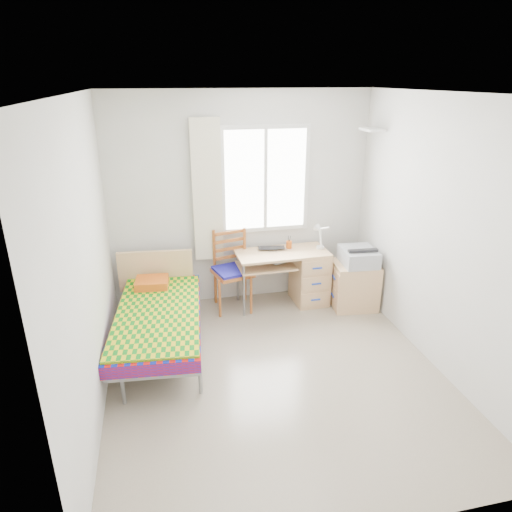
{
  "coord_description": "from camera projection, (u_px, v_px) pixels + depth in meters",
  "views": [
    {
      "loc": [
        -1.0,
        -3.62,
        2.72
      ],
      "look_at": [
        -0.08,
        0.55,
        1.04
      ],
      "focal_mm": 32.0,
      "sensor_mm": 36.0,
      "label": 1
    }
  ],
  "objects": [
    {
      "name": "curtain",
      "position": [
        207.0,
        192.0,
        5.4
      ],
      "size": [
        0.35,
        0.05,
        1.7
      ],
      "primitive_type": "cube",
      "color": "#EBE8C2",
      "rests_on": "wall_back"
    },
    {
      "name": "cabinet",
      "position": [
        354.0,
        285.0,
        5.7
      ],
      "size": [
        0.59,
        0.53,
        0.58
      ],
      "rotation": [
        0.0,
        0.0,
        -0.11
      ],
      "color": "tan",
      "rests_on": "floor"
    },
    {
      "name": "pen_cup",
      "position": [
        289.0,
        245.0,
        5.73
      ],
      "size": [
        0.07,
        0.07,
        0.09
      ],
      "primitive_type": "cylinder",
      "rotation": [
        0.0,
        0.0,
        -0.03
      ],
      "color": "#D06517",
      "rests_on": "desk"
    },
    {
      "name": "bed",
      "position": [
        158.0,
        314.0,
        4.8
      ],
      "size": [
        1.03,
        1.92,
        0.8
      ],
      "rotation": [
        0.0,
        0.0,
        -0.09
      ],
      "color": "gray",
      "rests_on": "floor"
    },
    {
      "name": "task_lamp",
      "position": [
        320.0,
        234.0,
        5.53
      ],
      "size": [
        0.22,
        0.31,
        0.38
      ],
      "rotation": [
        0.0,
        0.0,
        0.35
      ],
      "color": "white",
      "rests_on": "desk"
    },
    {
      "name": "chair",
      "position": [
        232.0,
        266.0,
        5.6
      ],
      "size": [
        0.52,
        0.52,
        0.99
      ],
      "rotation": [
        0.0,
        0.0,
        0.25
      ],
      "color": "#AE4A21",
      "rests_on": "floor"
    },
    {
      "name": "printer",
      "position": [
        359.0,
        256.0,
        5.55
      ],
      "size": [
        0.43,
        0.49,
        0.2
      ],
      "rotation": [
        0.0,
        0.0,
        -0.07
      ],
      "color": "#AFB2B8",
      "rests_on": "cabinet"
    },
    {
      "name": "floor",
      "position": [
        276.0,
        373.0,
        4.49
      ],
      "size": [
        3.5,
        3.5,
        0.0
      ],
      "primitive_type": "plane",
      "color": "#BCAD93",
      "rests_on": "ground"
    },
    {
      "name": "desk",
      "position": [
        304.0,
        274.0,
        5.79
      ],
      "size": [
        1.15,
        0.55,
        0.71
      ],
      "rotation": [
        0.0,
        0.0,
        0.03
      ],
      "color": "#E3A777",
      "rests_on": "floor"
    },
    {
      "name": "book",
      "position": [
        270.0,
        262.0,
        5.63
      ],
      "size": [
        0.23,
        0.27,
        0.02
      ],
      "primitive_type": "imported",
      "rotation": [
        0.0,
        0.0,
        0.34
      ],
      "color": "gray",
      "rests_on": "desk"
    },
    {
      "name": "wall_left",
      "position": [
        87.0,
        265.0,
        3.69
      ],
      "size": [
        0.0,
        3.5,
        3.5
      ],
      "primitive_type": "plane",
      "rotation": [
        1.57,
        0.0,
        1.57
      ],
      "color": "silver",
      "rests_on": "ground"
    },
    {
      "name": "wall_back",
      "position": [
        241.0,
        201.0,
        5.6
      ],
      "size": [
        3.2,
        0.0,
        3.2
      ],
      "primitive_type": "plane",
      "rotation": [
        1.57,
        0.0,
        0.0
      ],
      "color": "silver",
      "rests_on": "ground"
    },
    {
      "name": "floating_shelf",
      "position": [
        372.0,
        130.0,
        5.27
      ],
      "size": [
        0.2,
        0.32,
        0.03
      ],
      "primitive_type": "cube",
      "color": "white",
      "rests_on": "wall_right"
    },
    {
      "name": "window",
      "position": [
        265.0,
        180.0,
        5.55
      ],
      "size": [
        1.1,
        0.04,
        1.3
      ],
      "color": "white",
      "rests_on": "wall_back"
    },
    {
      "name": "wall_right",
      "position": [
        440.0,
        237.0,
        4.33
      ],
      "size": [
        0.0,
        3.5,
        3.5
      ],
      "primitive_type": "plane",
      "rotation": [
        1.57,
        0.0,
        -1.57
      ],
      "color": "silver",
      "rests_on": "ground"
    },
    {
      "name": "laptop",
      "position": [
        272.0,
        250.0,
        5.65
      ],
      "size": [
        0.36,
        0.26,
        0.03
      ],
      "primitive_type": "imported",
      "rotation": [
        0.0,
        0.0,
        -0.13
      ],
      "color": "black",
      "rests_on": "desk"
    },
    {
      "name": "ceiling",
      "position": [
        281.0,
        93.0,
        3.53
      ],
      "size": [
        3.5,
        3.5,
        0.0
      ],
      "primitive_type": "plane",
      "rotation": [
        3.14,
        0.0,
        0.0
      ],
      "color": "white",
      "rests_on": "wall_back"
    }
  ]
}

